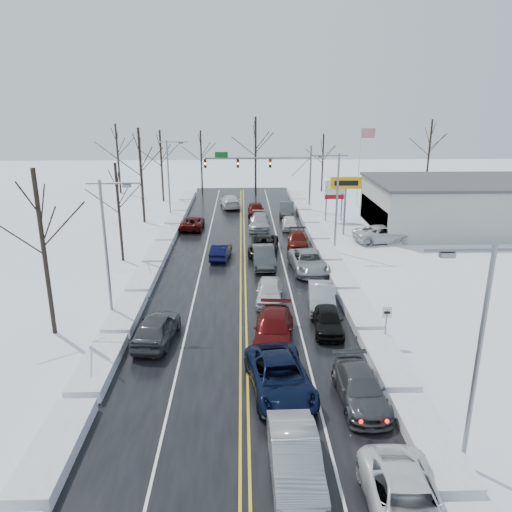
{
  "coord_description": "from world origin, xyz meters",
  "views": [
    {
      "loc": [
        -0.02,
        -33.84,
        13.76
      ],
      "look_at": [
        0.98,
        1.16,
        2.5
      ],
      "focal_mm": 35.0,
      "sensor_mm": 36.0,
      "label": 1
    }
  ],
  "objects_px": {
    "flagpole": "(361,160)",
    "tires_plus_sign": "(346,187)",
    "traffic_signal_mast": "(270,166)",
    "dealership_building": "(466,205)",
    "oncoming_car_0": "(221,258)"
  },
  "relations": [
    {
      "from": "flagpole",
      "to": "tires_plus_sign",
      "type": "bearing_deg",
      "value": -108.44
    },
    {
      "from": "traffic_signal_mast",
      "to": "tires_plus_sign",
      "type": "xyz_separation_m",
      "value": [
        7.05,
        -12.0,
        -0.49
      ]
    },
    {
      "from": "flagpole",
      "to": "dealership_building",
      "type": "bearing_deg",
      "value": -53.73
    },
    {
      "from": "dealership_building",
      "to": "oncoming_car_0",
      "type": "bearing_deg",
      "value": -159.55
    },
    {
      "from": "tires_plus_sign",
      "to": "oncoming_car_0",
      "type": "relative_size",
      "value": 1.46
    },
    {
      "from": "oncoming_car_0",
      "to": "dealership_building",
      "type": "bearing_deg",
      "value": -152.12
    },
    {
      "from": "flagpole",
      "to": "oncoming_car_0",
      "type": "height_order",
      "value": "flagpole"
    },
    {
      "from": "flagpole",
      "to": "dealership_building",
      "type": "xyz_separation_m",
      "value": [
        8.8,
        -12.0,
        -3.27
      ]
    },
    {
      "from": "traffic_signal_mast",
      "to": "tires_plus_sign",
      "type": "height_order",
      "value": "traffic_signal_mast"
    },
    {
      "from": "tires_plus_sign",
      "to": "traffic_signal_mast",
      "type": "bearing_deg",
      "value": 120.46
    },
    {
      "from": "dealership_building",
      "to": "oncoming_car_0",
      "type": "xyz_separation_m",
      "value": [
        -25.91,
        -9.66,
        -2.66
      ]
    },
    {
      "from": "tires_plus_sign",
      "to": "flagpole",
      "type": "bearing_deg",
      "value": 71.56
    },
    {
      "from": "tires_plus_sign",
      "to": "flagpole",
      "type": "distance_m",
      "value": 14.79
    },
    {
      "from": "dealership_building",
      "to": "tires_plus_sign",
      "type": "bearing_deg",
      "value": -171.53
    },
    {
      "from": "dealership_building",
      "to": "oncoming_car_0",
      "type": "relative_size",
      "value": 4.96
    }
  ]
}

